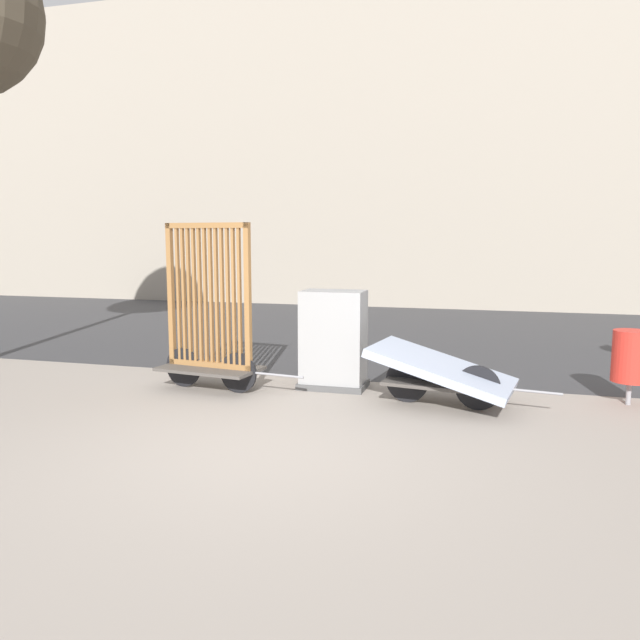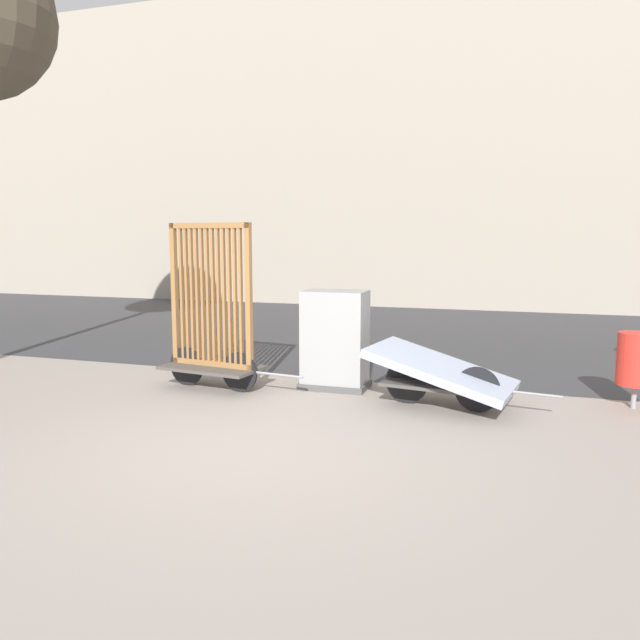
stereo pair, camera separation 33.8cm
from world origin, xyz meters
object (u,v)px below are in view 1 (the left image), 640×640
utility_cabinet (333,343)px  trash_bin (631,356)px  bike_cart_with_bedframe (209,329)px  bike_cart_with_mattress (442,372)px

utility_cabinet → trash_bin: utility_cabinet is taller
utility_cabinet → trash_bin: size_ratio=1.44×
bike_cart_with_bedframe → bike_cart_with_mattress: 3.03m
bike_cart_with_bedframe → trash_bin: bearing=15.1°
bike_cart_with_bedframe → utility_cabinet: 1.64m
trash_bin → bike_cart_with_mattress: bearing=-163.2°
utility_cabinet → trash_bin: bearing=1.8°
bike_cart_with_bedframe → bike_cart_with_mattress: size_ratio=0.98×
bike_cart_with_bedframe → bike_cart_with_mattress: bearing=7.9°
trash_bin → bike_cart_with_bedframe: bearing=-172.8°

